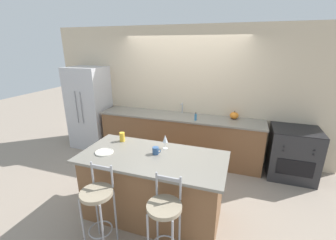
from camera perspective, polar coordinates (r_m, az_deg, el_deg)
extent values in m
plane|color=gray|center=(4.66, 1.44, -11.30)|extent=(18.00, 18.00, 0.00)
cube|color=beige|center=(4.81, 4.05, 6.87)|extent=(6.00, 0.07, 2.70)
cube|color=brown|center=(4.78, 2.82, -4.46)|extent=(3.32, 0.64, 0.90)
cube|color=gray|center=(4.62, 2.92, 0.91)|extent=(3.36, 0.67, 0.03)
cube|color=black|center=(4.61, 2.92, 1.05)|extent=(0.56, 0.35, 0.01)
cylinder|color=#ADAFB5|center=(4.78, 3.65, 3.11)|extent=(0.02, 0.02, 0.22)
cylinder|color=#ADAFB5|center=(4.70, 3.48, 4.10)|extent=(0.02, 0.12, 0.02)
cube|color=brown|center=(3.24, -3.82, -16.74)|extent=(1.81, 0.82, 0.90)
cube|color=gray|center=(2.99, -4.02, -9.38)|extent=(1.93, 0.94, 0.03)
cube|color=#BCBCC1|center=(5.54, -19.23, 3.00)|extent=(0.83, 0.69, 1.86)
cylinder|color=#939399|center=(5.29, -22.25, 2.99)|extent=(0.02, 0.02, 0.71)
cylinder|color=#939399|center=(5.21, -21.13, 2.89)|extent=(0.02, 0.02, 0.71)
cube|color=#28282B|center=(4.68, 29.05, -7.41)|extent=(0.80, 0.69, 0.91)
cube|color=black|center=(4.42, 29.54, -10.60)|extent=(0.57, 0.01, 0.29)
cube|color=black|center=(4.52, 29.96, -2.10)|extent=(0.80, 0.69, 0.02)
cylinder|color=black|center=(4.22, 27.37, -6.09)|extent=(0.03, 0.02, 0.03)
cylinder|color=black|center=(4.32, 33.22, -6.55)|extent=(0.03, 0.02, 0.03)
cylinder|color=black|center=(4.25, 27.23, -6.98)|extent=(0.03, 0.02, 0.03)
cylinder|color=black|center=(4.35, 33.05, -7.43)|extent=(0.03, 0.02, 0.03)
cylinder|color=#99999E|center=(2.99, -20.80, -23.88)|extent=(0.02, 0.02, 0.72)
cylinder|color=#99999E|center=(2.86, -16.22, -25.65)|extent=(0.02, 0.02, 0.72)
cylinder|color=#99999E|center=(3.14, -17.59, -21.10)|extent=(0.02, 0.02, 0.72)
cylinder|color=#99999E|center=(3.01, -13.17, -22.57)|extent=(0.02, 0.02, 0.72)
torus|color=#99999E|center=(3.08, -16.70, -25.08)|extent=(0.28, 0.28, 0.02)
cylinder|color=gray|center=(2.76, -17.72, -17.29)|extent=(0.37, 0.37, 0.04)
cylinder|color=#99999E|center=(2.83, -18.68, -12.49)|extent=(0.02, 0.02, 0.28)
cylinder|color=#99999E|center=(2.69, -14.04, -13.74)|extent=(0.02, 0.02, 0.28)
cube|color=#99999E|center=(2.71, -16.60, -11.49)|extent=(0.26, 0.02, 0.04)
cylinder|color=#99999E|center=(2.85, -2.70, -24.95)|extent=(0.02, 0.02, 0.72)
cylinder|color=#99999E|center=(2.79, 2.96, -26.16)|extent=(0.02, 0.02, 0.72)
cylinder|color=gray|center=(2.46, -0.97, -21.21)|extent=(0.37, 0.37, 0.04)
cylinder|color=#99999E|center=(2.50, -2.90, -15.85)|extent=(0.02, 0.02, 0.28)
cylinder|color=#99999E|center=(2.43, 3.18, -16.98)|extent=(0.02, 0.02, 0.28)
cube|color=#99999E|center=(2.41, 0.09, -14.68)|extent=(0.26, 0.02, 0.04)
cylinder|color=beige|center=(3.17, -15.88, -7.89)|extent=(0.25, 0.25, 0.01)
torus|color=beige|center=(3.17, -15.89, -7.79)|extent=(0.24, 0.24, 0.01)
cylinder|color=white|center=(3.18, -0.70, -7.18)|extent=(0.07, 0.07, 0.00)
cylinder|color=white|center=(3.16, -0.71, -6.40)|extent=(0.01, 0.01, 0.09)
cone|color=white|center=(3.12, -0.71, -4.75)|extent=(0.07, 0.07, 0.11)
cylinder|color=#335689|center=(3.01, -3.19, -7.76)|extent=(0.08, 0.08, 0.10)
torus|color=#335689|center=(2.99, -2.44, -7.85)|extent=(0.07, 0.01, 0.07)
cylinder|color=gold|center=(3.45, -11.57, -4.22)|extent=(0.08, 0.08, 0.14)
ellipsoid|color=orange|center=(4.58, 16.46, 1.11)|extent=(0.17, 0.17, 0.13)
cylinder|color=brown|center=(4.56, 16.55, 2.04)|extent=(0.02, 0.02, 0.02)
cylinder|color=teal|center=(4.34, 7.02, 0.73)|extent=(0.04, 0.04, 0.13)
cylinder|color=black|center=(4.31, 7.07, 1.73)|extent=(0.02, 0.02, 0.03)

